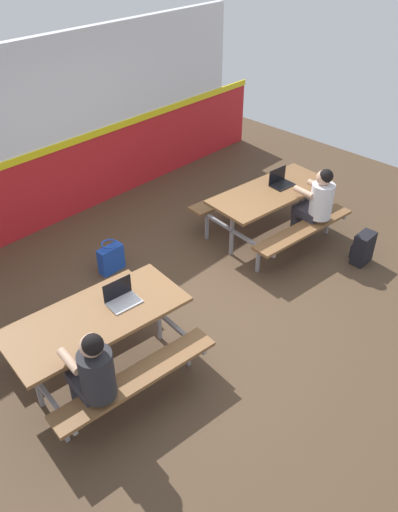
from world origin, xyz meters
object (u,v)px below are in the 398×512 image
object	(u,v)px
laptop_silver	(122,298)
tote_bag_bright	(111,258)
student_further	(316,201)
laptop_dark	(280,182)
backpack_dark	(363,248)
picnic_table_right	(270,201)
student_nearer	(93,373)
picnic_table_left	(99,329)

from	to	relation	value
laptop_silver	tote_bag_bright	bearing A→B (deg)	58.08
student_further	laptop_dark	bearing A→B (deg)	90.04
backpack_dark	picnic_table_right	bearing A→B (deg)	106.11
student_nearer	tote_bag_bright	size ratio (longest dim) A/B	2.81
laptop_dark	student_nearer	bearing A→B (deg)	-167.32
picnic_table_left	student_further	distance (m)	3.42
laptop_dark	tote_bag_bright	bearing A→B (deg)	157.48
picnic_table_left	picnic_table_right	bearing A→B (deg)	6.06
picnic_table_left	laptop_silver	size ratio (longest dim) A/B	5.40
picnic_table_left	laptop_silver	distance (m)	0.38
picnic_table_left	laptop_silver	world-z (taller)	laptop_silver
picnic_table_right	laptop_silver	world-z (taller)	laptop_silver
picnic_table_right	laptop_silver	bearing A→B (deg)	-173.36
tote_bag_bright	laptop_dark	bearing A→B (deg)	-22.52
student_further	laptop_silver	bearing A→B (deg)	175.37
student_further	backpack_dark	distance (m)	0.87
student_further	tote_bag_bright	xyz separation A→B (m)	(-2.29, 1.55, -0.51)
picnic_table_right	tote_bag_bright	size ratio (longest dim) A/B	4.30
picnic_table_left	laptop_silver	bearing A→B (deg)	0.68
picnic_table_right	laptop_dark	distance (m)	0.31
student_further	backpack_dark	bearing A→B (deg)	-78.44
laptop_dark	tote_bag_bright	size ratio (longest dim) A/B	0.80
student_nearer	laptop_silver	size ratio (longest dim) A/B	3.53
laptop_silver	laptop_dark	size ratio (longest dim) A/B	1.00
picnic_table_left	laptop_dark	bearing A→B (deg)	5.87
picnic_table_left	picnic_table_right	world-z (taller)	same
student_nearer	picnic_table_left	bearing A→B (deg)	50.06
backpack_dark	laptop_silver	bearing A→B (deg)	163.57
backpack_dark	tote_bag_bright	size ratio (longest dim) A/B	1.02
student_nearer	student_further	xyz separation A→B (m)	(3.84, 0.27, 0.00)
laptop_dark	tote_bag_bright	xyz separation A→B (m)	(-2.29, 0.95, -0.59)
student_further	tote_bag_bright	distance (m)	2.81
backpack_dark	student_further	bearing A→B (deg)	101.56
picnic_table_right	student_further	size ratio (longest dim) A/B	1.53
picnic_table_right	picnic_table_left	bearing A→B (deg)	-173.94
picnic_table_right	student_further	xyz separation A→B (m)	(0.23, -0.58, 0.13)
picnic_table_right	laptop_dark	size ratio (longest dim) A/B	5.40
picnic_table_left	student_nearer	world-z (taller)	student_nearer
picnic_table_right	backpack_dark	bearing A→B (deg)	-73.89
picnic_table_left	picnic_table_right	distance (m)	3.20
student_further	backpack_dark	world-z (taller)	student_further
picnic_table_left	tote_bag_bright	xyz separation A→B (m)	(1.12, 1.30, -0.38)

